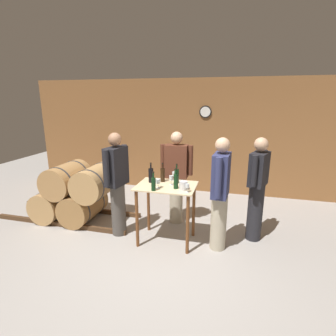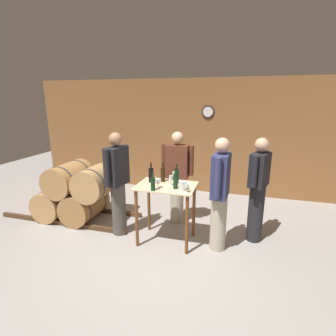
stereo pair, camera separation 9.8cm
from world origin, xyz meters
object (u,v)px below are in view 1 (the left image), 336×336
at_px(wine_glass_near_left, 158,181).
at_px(person_visitor_near_door, 257,188).
at_px(wine_glass_near_center, 174,174).
at_px(ice_bucket, 183,185).
at_px(wine_bottle_left, 153,183).
at_px(person_host, 220,192).
at_px(person_visitor_bearded, 176,176).
at_px(person_visitor_with_scarf, 117,182).
at_px(wine_bottle_far_right, 176,181).
at_px(wine_glass_far_side, 187,186).
at_px(wine_bottle_right, 177,176).
at_px(wine_glass_near_right, 171,178).
at_px(wine_bottle_center, 163,174).
at_px(wine_bottle_far_left, 151,175).

bearing_deg(wine_glass_near_left, person_visitor_near_door, 21.85).
relative_size(wine_glass_near_center, ice_bucket, 1.13).
bearing_deg(person_visitor_near_door, wine_bottle_left, -154.77).
xyz_separation_m(ice_bucket, person_host, (0.52, 0.13, -0.10)).
distance_m(person_host, person_visitor_bearded, 1.09).
height_order(person_host, person_visitor_with_scarf, person_visitor_with_scarf).
relative_size(wine_glass_near_left, wine_glass_near_center, 0.99).
distance_m(ice_bucket, person_host, 0.55).
distance_m(wine_bottle_far_right, person_visitor_bearded, 0.86).
height_order(wine_glass_near_center, wine_glass_far_side, wine_glass_near_center).
relative_size(wine_bottle_far_right, ice_bucket, 2.46).
distance_m(wine_bottle_far_right, person_visitor_near_door, 1.32).
distance_m(wine_bottle_right, wine_glass_near_right, 0.14).
distance_m(wine_bottle_center, wine_glass_near_right, 0.22).
distance_m(wine_glass_near_left, wine_glass_near_center, 0.45).
height_order(ice_bucket, person_visitor_with_scarf, person_visitor_with_scarf).
height_order(wine_bottle_center, person_host, person_host).
relative_size(wine_bottle_right, person_visitor_bearded, 0.18).
relative_size(wine_glass_near_left, wine_glass_near_right, 0.95).
height_order(wine_bottle_far_left, person_visitor_with_scarf, person_visitor_with_scarf).
relative_size(wine_bottle_left, wine_glass_near_left, 2.00).
xyz_separation_m(wine_bottle_far_left, wine_bottle_center, (0.17, 0.08, -0.00)).
distance_m(wine_bottle_center, person_visitor_with_scarf, 0.76).
bearing_deg(wine_bottle_far_right, wine_bottle_right, 100.68).
distance_m(person_visitor_bearded, person_visitor_near_door, 1.40).
distance_m(ice_bucket, person_visitor_with_scarf, 1.15).
xyz_separation_m(wine_bottle_right, person_visitor_near_door, (1.24, 0.26, -0.18)).
bearing_deg(wine_bottle_left, ice_bucket, 19.58).
xyz_separation_m(person_host, person_visitor_with_scarf, (-1.66, 0.03, 0.01)).
xyz_separation_m(wine_bottle_right, person_host, (0.69, -0.16, -0.16)).
distance_m(wine_glass_near_left, person_host, 0.93).
xyz_separation_m(wine_glass_near_right, person_visitor_bearded, (-0.07, 0.68, -0.16)).
bearing_deg(person_host, wine_glass_near_right, 177.14).
bearing_deg(wine_glass_near_left, wine_bottle_center, 93.58).
relative_size(wine_bottle_left, wine_glass_near_right, 1.91).
xyz_separation_m(wine_bottle_right, wine_glass_near_right, (-0.06, -0.13, -0.01)).
distance_m(wine_bottle_far_right, wine_glass_near_right, 0.18).
height_order(wine_glass_near_center, person_visitor_near_door, person_visitor_near_door).
xyz_separation_m(person_visitor_with_scarf, person_visitor_bearded, (0.84, 0.69, -0.02)).
height_order(wine_bottle_center, wine_glass_near_center, wine_bottle_center).
relative_size(wine_glass_near_left, ice_bucket, 1.12).
bearing_deg(person_visitor_bearded, wine_bottle_center, -100.41).
height_order(ice_bucket, person_visitor_near_door, person_visitor_near_door).
relative_size(wine_bottle_left, wine_bottle_right, 0.93).
xyz_separation_m(wine_bottle_far_right, ice_bucket, (0.12, -0.02, -0.06)).
height_order(wine_bottle_far_right, ice_bucket, wine_bottle_far_right).
xyz_separation_m(wine_bottle_right, person_visitor_with_scarf, (-0.96, -0.14, -0.15)).
relative_size(wine_bottle_center, wine_bottle_far_right, 0.98).
distance_m(wine_bottle_right, person_visitor_near_door, 1.28).
bearing_deg(wine_bottle_far_right, wine_glass_near_left, -168.92).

